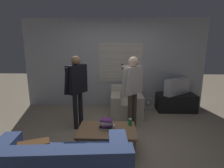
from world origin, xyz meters
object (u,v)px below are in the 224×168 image
at_px(coffee_table, 107,131).
at_px(book_stack, 106,124).
at_px(soda_can, 130,122).
at_px(tv, 177,86).
at_px(spare_remote, 113,126).
at_px(person_left_standing, 76,83).
at_px(armchair_beige, 126,103).
at_px(person_right_standing, 133,83).
at_px(floor_fan, 148,105).

relative_size(coffee_table, book_stack, 4.22).
bearing_deg(soda_can, coffee_table, -158.30).
relative_size(tv, spare_remote, 6.21).
bearing_deg(person_left_standing, armchair_beige, -22.16).
distance_m(armchair_beige, book_stack, 1.66).
xyz_separation_m(armchair_beige, person_right_standing, (0.09, -0.70, 0.70)).
relative_size(person_left_standing, book_stack, 6.77).
relative_size(coffee_table, person_left_standing, 0.62).
relative_size(person_right_standing, book_stack, 6.69).
bearing_deg(soda_can, person_right_standing, 83.06).
bearing_deg(soda_can, tv, 51.41).
bearing_deg(book_stack, spare_remote, 32.42).
height_order(tv, person_right_standing, person_right_standing).
bearing_deg(person_right_standing, person_left_standing, 140.51).
bearing_deg(person_left_standing, tv, -33.79).
relative_size(book_stack, floor_fan, 0.57).
distance_m(armchair_beige, person_right_standing, 1.00).
bearing_deg(soda_can, book_stack, -162.16).
distance_m(book_stack, floor_fan, 2.09).
height_order(book_stack, spare_remote, book_stack).
xyz_separation_m(tv, floor_fan, (-0.79, -0.12, -0.50)).
bearing_deg(floor_fan, armchair_beige, -162.48).
height_order(soda_can, spare_remote, soda_can).
relative_size(armchair_beige, person_right_standing, 0.51).
bearing_deg(floor_fan, soda_can, -110.53).
xyz_separation_m(person_left_standing, soda_can, (1.12, -0.67, -0.57)).
xyz_separation_m(coffee_table, person_right_standing, (0.51, 0.92, 0.66)).
xyz_separation_m(person_left_standing, spare_remote, (0.81, -0.73, -0.62)).
xyz_separation_m(person_left_standing, person_right_standing, (1.21, 0.09, -0.01)).
bearing_deg(floor_fan, coffee_table, -119.61).
bearing_deg(tv, person_left_standing, -12.49).
distance_m(tv, person_left_standing, 2.77).
distance_m(tv, soda_can, 2.28).
distance_m(soda_can, spare_remote, 0.31).
relative_size(armchair_beige, floor_fan, 1.96).
relative_size(tv, person_left_standing, 0.51).
distance_m(coffee_table, floor_fan, 2.10).
bearing_deg(book_stack, soda_can, 17.84).
relative_size(armchair_beige, soda_can, 6.47).
bearing_deg(book_stack, person_right_standing, 59.84).
height_order(tv, floor_fan, tv).
bearing_deg(tv, soda_can, 15.43).
bearing_deg(person_left_standing, coffee_table, -107.19).
bearing_deg(book_stack, floor_fan, 59.67).
bearing_deg(spare_remote, coffee_table, -133.40).
xyz_separation_m(tv, spare_remote, (-1.72, -1.83, -0.31)).
bearing_deg(book_stack, armchair_beige, 74.86).
xyz_separation_m(person_left_standing, floor_fan, (1.74, 0.98, -0.82)).
relative_size(soda_can, floor_fan, 0.30).
bearing_deg(spare_remote, tv, 49.41).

